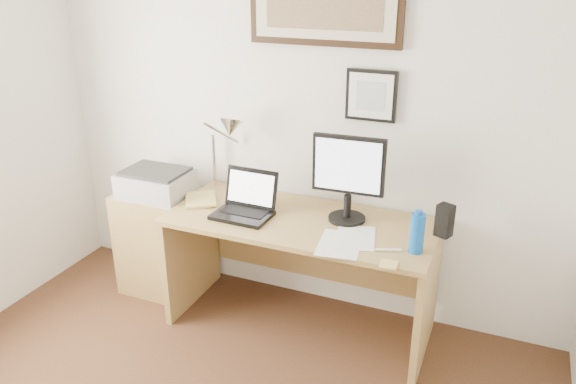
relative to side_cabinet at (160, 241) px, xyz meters
The scene contains 17 objects.
wall_back 1.32m from the side_cabinet, 19.18° to the left, with size 3.50×0.02×2.50m, color white.
side_cabinet is the anchor object (origin of this frame).
water_bottle 1.85m from the side_cabinet, ahead, with size 0.08×0.08×0.22m, color #0E57B7.
bottle_cap 1.89m from the side_cabinet, ahead, with size 0.04×0.04×0.02m, color #0E57B7.
speaker 1.95m from the side_cabinet, ahead, with size 0.08×0.07×0.19m, color black.
paper_sheet_a 1.46m from the side_cabinet, 10.62° to the right, with size 0.23×0.32×0.00m, color white.
paper_sheet_b 1.50m from the side_cabinet, ahead, with size 0.21×0.30×0.00m, color white.
sticky_pad 1.77m from the side_cabinet, 13.00° to the right, with size 0.09×0.09×0.01m, color #DEC469.
marker_pen 1.71m from the side_cabinet, ahead, with size 0.02×0.02×0.14m, color white.
book 0.50m from the side_cabinet, 16.43° to the right, with size 0.19×0.26×0.02m, color #D5BA64.
desk 1.08m from the side_cabinet, ahead, with size 1.60×0.70×0.75m.
laptop 0.86m from the side_cabinet, ahead, with size 0.35×0.30×0.26m.
lcd_monitor 1.49m from the side_cabinet, ahead, with size 0.42×0.22×0.52m.
printer 0.46m from the side_cabinet, 37.81° to the right, with size 0.44×0.34×0.18m.
desk_lamp 0.98m from the side_cabinet, 14.38° to the left, with size 0.29×0.27×0.53m.
picture_large 1.93m from the side_cabinet, 15.25° to the left, with size 0.92×0.04×0.47m.
picture_small 1.77m from the side_cabinet, 12.05° to the left, with size 0.30×0.03×0.30m.
Camera 1 is at (1.24, -1.19, 2.18)m, focal length 35.00 mm.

